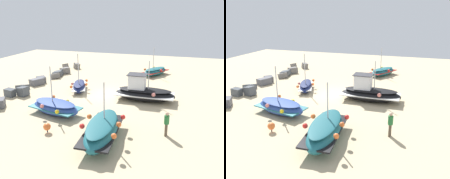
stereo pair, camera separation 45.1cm
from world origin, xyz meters
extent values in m
plane|color=#C6B289|center=(0.00, 0.00, 0.00)|extent=(45.75, 45.75, 0.00)
ellipsoid|color=#2D4C9E|center=(-5.48, 2.34, 0.49)|extent=(2.69, 4.48, 1.05)
cube|color=#1E6670|center=(-5.48, 2.34, 0.54)|extent=(2.69, 4.33, 0.15)
ellipsoid|color=navy|center=(-5.48, 2.34, 0.91)|extent=(2.34, 3.94, 0.22)
cylinder|color=#B7B7BC|center=(-5.42, 2.59, 2.35)|extent=(0.08, 0.08, 2.72)
sphere|color=orange|center=(-4.27, 3.18, 0.89)|extent=(0.30, 0.30, 0.30)
sphere|color=#EA7F75|center=(-6.36, 2.92, 0.89)|extent=(0.30, 0.30, 0.30)
sphere|color=yellow|center=(-4.61, 1.75, 0.76)|extent=(0.30, 0.30, 0.30)
sphere|color=yellow|center=(-6.70, 1.50, 0.75)|extent=(0.30, 0.30, 0.30)
ellipsoid|color=navy|center=(0.35, 3.00, 0.41)|extent=(3.68, 2.41, 0.88)
cube|color=white|center=(0.35, 3.00, 0.45)|extent=(3.56, 2.37, 0.12)
ellipsoid|color=#151E45|center=(0.35, 3.00, 0.76)|extent=(3.23, 2.09, 0.18)
cylinder|color=#B7B7BC|center=(-0.01, 2.86, 2.29)|extent=(0.08, 0.08, 2.94)
sphere|color=orange|center=(-0.76, 3.32, 0.69)|extent=(0.28, 0.28, 0.28)
sphere|color=orange|center=(0.32, 2.24, 0.73)|extent=(0.28, 0.28, 0.28)
sphere|color=#EA7F75|center=(0.37, 3.77, 0.63)|extent=(0.28, 0.28, 0.28)
sphere|color=orange|center=(1.46, 2.68, 0.78)|extent=(0.28, 0.28, 0.28)
ellipsoid|color=#1E6670|center=(-8.32, -2.47, 0.64)|extent=(5.12, 2.24, 1.34)
cube|color=black|center=(-8.32, -2.47, 0.70)|extent=(4.92, 2.25, 0.18)
ellipsoid|color=#1A565F|center=(-8.32, -2.47, 1.17)|extent=(4.50, 1.94, 0.27)
cylinder|color=#B7B7BC|center=(-7.79, -2.43, 2.42)|extent=(0.08, 0.08, 2.29)
sphere|color=red|center=(-6.85, -3.37, 1.06)|extent=(0.32, 0.32, 0.32)
sphere|color=orange|center=(-7.71, -1.40, 1.20)|extent=(0.32, 0.32, 0.32)
sphere|color=orange|center=(-8.24, -3.49, 1.19)|extent=(0.32, 0.32, 0.32)
sphere|color=red|center=(-9.10, -1.51, 1.19)|extent=(0.32, 0.32, 0.32)
sphere|color=orange|center=(-9.63, -3.60, 1.15)|extent=(0.32, 0.32, 0.32)
ellipsoid|color=black|center=(-0.46, -3.66, 0.52)|extent=(2.15, 5.28, 1.08)
cube|color=white|center=(-0.46, -3.66, 0.57)|extent=(2.22, 5.07, 0.12)
ellipsoid|color=black|center=(-0.46, -3.66, 0.96)|extent=(1.88, 4.65, 0.20)
cube|color=white|center=(-0.46, -2.96, 1.66)|extent=(1.18, 1.43, 1.23)
cube|color=#333338|center=(-0.46, -2.96, 2.30)|extent=(1.36, 1.66, 0.06)
cylinder|color=#B7B7BC|center=(-0.46, -3.95, 2.30)|extent=(0.08, 0.08, 2.50)
sphere|color=#EA7F75|center=(-1.63, -4.59, 0.99)|extent=(0.33, 0.33, 0.33)
sphere|color=red|center=(0.71, -2.73, 0.79)|extent=(0.33, 0.33, 0.33)
ellipsoid|color=#1E6670|center=(8.82, -3.30, 0.44)|extent=(4.19, 3.26, 0.94)
cube|color=maroon|center=(8.82, -3.30, 0.48)|extent=(4.07, 3.21, 0.14)
ellipsoid|color=#1A565F|center=(8.82, -3.30, 0.80)|extent=(3.68, 2.84, 0.20)
cylinder|color=#B7B7BC|center=(8.43, -3.09, 2.17)|extent=(0.08, 0.08, 2.59)
sphere|color=orange|center=(8.44, -2.09, 0.72)|extent=(0.31, 0.31, 0.31)
sphere|color=red|center=(8.39, -4.08, 0.75)|extent=(0.31, 0.31, 0.31)
sphere|color=yellow|center=(10.05, -2.97, 0.67)|extent=(0.31, 0.31, 0.31)
cylinder|color=brown|center=(-6.61, -6.10, 0.41)|extent=(0.14, 0.14, 0.82)
cylinder|color=brown|center=(-6.45, -6.13, 0.41)|extent=(0.14, 0.14, 0.82)
cylinder|color=#236B33|center=(-6.53, -6.11, 1.11)|extent=(0.32, 0.32, 0.57)
sphere|color=tan|center=(-6.53, -6.11, 1.50)|extent=(0.22, 0.22, 0.22)
cube|color=#4C5156|center=(-3.14, 8.40, 0.36)|extent=(0.74, 0.98, 0.78)
cube|color=#4C5156|center=(-2.61, 7.38, 0.41)|extent=(0.96, 1.13, 0.94)
cube|color=#4C5156|center=(-1.08, 8.57, 0.25)|extent=(1.19, 1.10, 0.77)
cube|color=slate|center=(0.90, 8.25, 0.33)|extent=(1.63, 1.56, 0.77)
cube|color=slate|center=(1.77, 8.24, 0.34)|extent=(1.23, 1.22, 0.75)
cube|color=slate|center=(3.91, 7.74, 0.28)|extent=(1.26, 1.35, 0.78)
cube|color=#4C5156|center=(5.01, 7.99, 0.29)|extent=(1.54, 1.43, 0.80)
cube|color=slate|center=(6.48, 7.79, 0.35)|extent=(1.53, 1.56, 0.84)
cube|color=slate|center=(8.52, 8.76, 0.38)|extent=(1.39, 1.31, 1.04)
cube|color=slate|center=(9.34, 7.49, 0.36)|extent=(1.22, 1.22, 0.85)
cylinder|color=#3F3F42|center=(-8.38, 1.31, 0.08)|extent=(0.08, 0.08, 0.16)
sphere|color=orange|center=(-8.38, 1.31, 0.40)|extent=(0.49, 0.49, 0.49)
camera|label=1|loc=(-20.98, -7.04, 7.57)|focal=39.61mm
camera|label=2|loc=(-20.84, -7.47, 7.57)|focal=39.61mm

